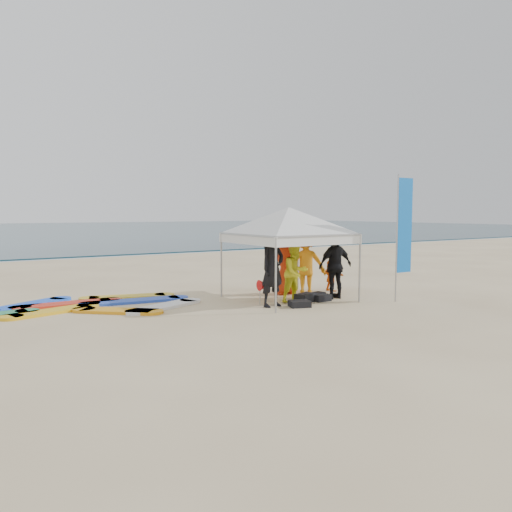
{
  "coord_description": "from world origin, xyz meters",
  "views": [
    {
      "loc": [
        -6.79,
        -8.43,
        2.36
      ],
      "look_at": [
        0.2,
        2.6,
        1.2
      ],
      "focal_mm": 35.0,
      "sensor_mm": 36.0,
      "label": 1
    }
  ],
  "objects": [
    {
      "name": "ground",
      "position": [
        0.0,
        0.0,
        0.0
      ],
      "size": [
        120.0,
        120.0,
        0.0
      ],
      "primitive_type": "plane",
      "color": "beige",
      "rests_on": "ground"
    },
    {
      "name": "ocean",
      "position": [
        0.0,
        60.0,
        0.04
      ],
      "size": [
        160.0,
        84.0,
        0.08
      ],
      "primitive_type": "cube",
      "color": "#0C2633",
      "rests_on": "ground"
    },
    {
      "name": "shoreline_foam",
      "position": [
        0.0,
        18.2,
        0.0
      ],
      "size": [
        160.0,
        1.2,
        0.01
      ],
      "primitive_type": "cube",
      "color": "silver",
      "rests_on": "ground"
    },
    {
      "name": "person_black_a",
      "position": [
        0.13,
        1.73,
        0.97
      ],
      "size": [
        0.78,
        0.59,
        1.94
      ],
      "primitive_type": "imported",
      "rotation": [
        0.0,
        0.0,
        0.19
      ],
      "color": "black",
      "rests_on": "ground"
    },
    {
      "name": "person_yellow",
      "position": [
        0.97,
        1.89,
        0.79
      ],
      "size": [
        0.8,
        0.64,
        1.57
      ],
      "primitive_type": "imported",
      "rotation": [
        0.0,
        0.0,
        0.05
      ],
      "color": "yellow",
      "rests_on": "ground"
    },
    {
      "name": "person_orange_a",
      "position": [
        1.69,
        2.41,
        0.93
      ],
      "size": [
        1.37,
        1.09,
        1.85
      ],
      "primitive_type": "imported",
      "rotation": [
        0.0,
        0.0,
        2.76
      ],
      "color": "orange",
      "rests_on": "ground"
    },
    {
      "name": "person_black_b",
      "position": [
        2.23,
        1.78,
        0.9
      ],
      "size": [
        1.08,
        0.5,
        1.8
      ],
      "primitive_type": "imported",
      "rotation": [
        0.0,
        0.0,
        3.08
      ],
      "color": "black",
      "rests_on": "ground"
    },
    {
      "name": "person_orange_b",
      "position": [
        1.52,
        3.09,
        0.92
      ],
      "size": [
        0.92,
        0.61,
        1.84
      ],
      "primitive_type": "imported",
      "rotation": [
        0.0,
        0.0,
        3.12
      ],
      "color": "red",
      "rests_on": "ground"
    },
    {
      "name": "person_seated",
      "position": [
        3.0,
        2.84,
        0.47
      ],
      "size": [
        0.3,
        0.88,
        0.94
      ],
      "primitive_type": "imported",
      "rotation": [
        0.0,
        0.0,
        1.54
      ],
      "color": "orange",
      "rests_on": "ground"
    },
    {
      "name": "canopy_tent",
      "position": [
        1.08,
        2.36,
        2.47
      ],
      "size": [
        3.76,
        3.76,
        2.84
      ],
      "color": "#A5A5A8",
      "rests_on": "ground"
    },
    {
      "name": "feather_flag",
      "position": [
        3.5,
        0.56,
        1.96
      ],
      "size": [
        0.56,
        0.04,
        3.33
      ],
      "color": "#A5A5A8",
      "rests_on": "ground"
    },
    {
      "name": "marker_pennant",
      "position": [
        0.11,
        2.09,
        0.49
      ],
      "size": [
        0.28,
        0.28,
        0.64
      ],
      "color": "#A5A5A8",
      "rests_on": "ground"
    },
    {
      "name": "gear_pile",
      "position": [
        1.25,
        1.66,
        0.1
      ],
      "size": [
        1.53,
        0.99,
        0.22
      ],
      "color": "black",
      "rests_on": "ground"
    },
    {
      "name": "surfboard_spread",
      "position": [
        -3.82,
        4.12,
        0.03
      ],
      "size": [
        5.81,
        3.42,
        0.07
      ],
      "color": "gold",
      "rests_on": "ground"
    }
  ]
}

